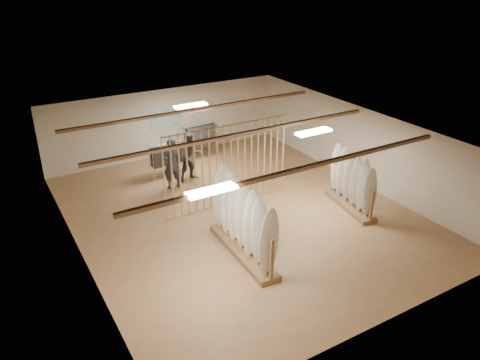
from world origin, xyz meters
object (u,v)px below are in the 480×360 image
shopper_a (172,160)px  rack_left (243,230)px  rack_right (351,190)px  clothing_rack_b (201,136)px  shopper_b (191,153)px  clothing_rack_a (166,155)px

shopper_a → rack_left: bearing=90.9°
rack_left → rack_right: 4.46m
clothing_rack_b → shopper_b: size_ratio=0.70×
clothing_rack_b → shopper_b: 2.09m
clothing_rack_b → shopper_a: bearing=-142.6°
shopper_a → clothing_rack_a: bearing=-100.1°
clothing_rack_b → shopper_a: shopper_a is taller
rack_right → clothing_rack_a: size_ratio=1.79×
rack_left → shopper_b: bearing=83.7°
rack_left → shopper_a: (-0.01, 4.92, 0.31)m
shopper_a → clothing_rack_b: bearing=-136.3°
clothing_rack_a → shopper_a: size_ratio=0.64×
shopper_a → shopper_b: (0.87, 0.29, -0.00)m
rack_left → clothing_rack_b: bearing=76.0°
rack_right → clothing_rack_a: bearing=138.3°
rack_right → shopper_a: size_ratio=1.14×
clothing_rack_b → shopper_a: 2.90m
clothing_rack_a → rack_right: bearing=-57.0°
clothing_rack_a → shopper_b: size_ratio=0.64×
rack_right → clothing_rack_a: rack_right is taller
clothing_rack_b → shopper_a: (-2.12, -1.97, 0.09)m
rack_left → shopper_b: 5.29m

